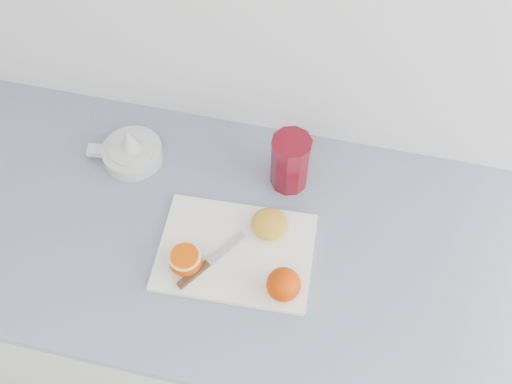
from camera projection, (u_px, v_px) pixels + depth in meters
The scene contains 8 objects.
counter at pixel (234, 310), 1.58m from camera, with size 2.64×0.64×0.89m.
cutting_board at pixel (236, 252), 1.18m from camera, with size 0.32×0.23×0.01m, color white.
whole_orange at pixel (283, 285), 1.10m from camera, with size 0.07×0.07×0.07m.
half_orange at pixel (185, 260), 1.14m from camera, with size 0.07×0.07×0.04m.
squeezed_shell at pixel (270, 224), 1.19m from camera, with size 0.08×0.08×0.03m.
paring_knife at pixel (199, 270), 1.14m from camera, with size 0.11×0.15×0.01m.
citrus_juicer at pixel (131, 151), 1.30m from camera, with size 0.17×0.14×0.09m.
red_tumbler at pixel (290, 163), 1.23m from camera, with size 0.09×0.09×0.14m.
Camera 1 is at (0.43, 1.14, 1.95)m, focal length 40.00 mm.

